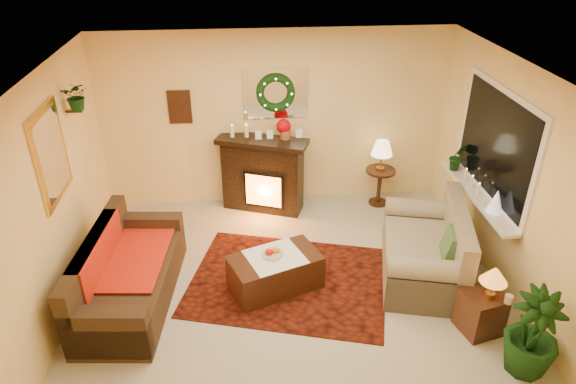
{
  "coord_description": "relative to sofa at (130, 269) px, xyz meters",
  "views": [
    {
      "loc": [
        -0.48,
        -4.75,
        3.98
      ],
      "look_at": [
        0.0,
        0.35,
        1.15
      ],
      "focal_mm": 32.0,
      "sensor_mm": 36.0,
      "label": 1
    }
  ],
  "objects": [
    {
      "name": "floor",
      "position": [
        1.82,
        -0.03,
        -0.43
      ],
      "size": [
        5.0,
        5.0,
        0.0
      ],
      "primitive_type": "plane",
      "color": "beige",
      "rests_on": "ground"
    },
    {
      "name": "ceiling",
      "position": [
        1.82,
        -0.03,
        2.17
      ],
      "size": [
        5.0,
        5.0,
        0.0
      ],
      "primitive_type": "plane",
      "color": "white",
      "rests_on": "ground"
    },
    {
      "name": "wall_back",
      "position": [
        1.82,
        2.22,
        0.87
      ],
      "size": [
        5.0,
        5.0,
        0.0
      ],
      "primitive_type": "plane",
      "color": "#EFD88C",
      "rests_on": "ground"
    },
    {
      "name": "wall_front",
      "position": [
        1.82,
        -2.28,
        0.87
      ],
      "size": [
        5.0,
        5.0,
        0.0
      ],
      "primitive_type": "plane",
      "color": "#EFD88C",
      "rests_on": "ground"
    },
    {
      "name": "wall_left",
      "position": [
        -0.68,
        -0.03,
        0.87
      ],
      "size": [
        4.5,
        4.5,
        0.0
      ],
      "primitive_type": "plane",
      "color": "#EFD88C",
      "rests_on": "ground"
    },
    {
      "name": "wall_right",
      "position": [
        4.32,
        -0.03,
        0.87
      ],
      "size": [
        4.5,
        4.5,
        0.0
      ],
      "primitive_type": "plane",
      "color": "#EFD88C",
      "rests_on": "ground"
    },
    {
      "name": "area_rug",
      "position": [
        1.81,
        0.15,
        -0.42
      ],
      "size": [
        2.72,
        2.31,
        0.01
      ],
      "primitive_type": "cube",
      "rotation": [
        0.0,
        0.0,
        -0.27
      ],
      "color": "maroon",
      "rests_on": "floor"
    },
    {
      "name": "sofa",
      "position": [
        0.0,
        0.0,
        0.0
      ],
      "size": [
        1.04,
        2.03,
        0.84
      ],
      "primitive_type": "cube",
      "rotation": [
        0.0,
        0.0,
        -0.1
      ],
      "color": "brown",
      "rests_on": "floor"
    },
    {
      "name": "red_throw",
      "position": [
        -0.02,
        0.19,
        0.03
      ],
      "size": [
        0.78,
        1.27,
        0.02
      ],
      "primitive_type": "cube",
      "color": "red",
      "rests_on": "sofa"
    },
    {
      "name": "fireplace",
      "position": [
        1.6,
        1.95,
        0.12
      ],
      "size": [
        1.21,
        0.75,
        1.06
      ],
      "primitive_type": "cube",
      "rotation": [
        0.0,
        0.0,
        -0.36
      ],
      "color": "black",
      "rests_on": "floor"
    },
    {
      "name": "poinsettia",
      "position": [
        1.91,
        1.97,
        0.87
      ],
      "size": [
        0.21,
        0.21,
        0.21
      ],
      "primitive_type": "sphere",
      "color": "#BD0004",
      "rests_on": "fireplace"
    },
    {
      "name": "mantel_candle_a",
      "position": [
        1.19,
        1.95,
        0.83
      ],
      "size": [
        0.06,
        0.06,
        0.17
      ],
      "primitive_type": "cylinder",
      "color": "beige",
      "rests_on": "fireplace"
    },
    {
      "name": "mantel_candle_b",
      "position": [
        1.39,
        1.94,
        0.83
      ],
      "size": [
        0.06,
        0.06,
        0.18
      ],
      "primitive_type": "cylinder",
      "color": "beige",
      "rests_on": "fireplace"
    },
    {
      "name": "mantel_mirror",
      "position": [
        1.82,
        2.2,
        1.27
      ],
      "size": [
        0.92,
        0.02,
        0.72
      ],
      "primitive_type": "cube",
      "color": "white",
      "rests_on": "wall_back"
    },
    {
      "name": "wreath",
      "position": [
        1.82,
        2.16,
        1.29
      ],
      "size": [
        0.55,
        0.11,
        0.55
      ],
      "primitive_type": "torus",
      "rotation": [
        1.57,
        0.0,
        0.0
      ],
      "color": "#194719",
      "rests_on": "wall_back"
    },
    {
      "name": "wall_art",
      "position": [
        0.47,
        2.2,
        1.12
      ],
      "size": [
        0.32,
        0.03,
        0.48
      ],
      "primitive_type": "cube",
      "color": "#381E11",
      "rests_on": "wall_back"
    },
    {
      "name": "gold_mirror",
      "position": [
        -0.66,
        0.27,
        1.32
      ],
      "size": [
        0.03,
        0.84,
        1.0
      ],
      "primitive_type": "cube",
      "color": "gold",
      "rests_on": "wall_left"
    },
    {
      "name": "hanging_plant",
      "position": [
        -0.52,
        1.02,
        1.54
      ],
      "size": [
        0.33,
        0.28,
        0.36
      ],
      "primitive_type": "imported",
      "color": "#194719",
      "rests_on": "wall_left"
    },
    {
      "name": "loveseat",
      "position": [
        3.46,
        0.16,
        -0.01
      ],
      "size": [
        1.27,
        1.75,
        0.91
      ],
      "primitive_type": "cube",
      "rotation": [
        0.0,
        0.0,
        -0.25
      ],
      "color": "#91725F",
      "rests_on": "floor"
    },
    {
      "name": "window_frame",
      "position": [
        4.31,
        0.52,
        1.12
      ],
      "size": [
        0.03,
        1.86,
        1.36
      ],
      "primitive_type": "cube",
      "color": "white",
      "rests_on": "wall_right"
    },
    {
      "name": "window_glass",
      "position": [
        4.29,
        0.52,
        1.12
      ],
      "size": [
        0.02,
        1.7,
        1.22
      ],
      "primitive_type": "cube",
      "color": "black",
      "rests_on": "wall_right"
    },
    {
      "name": "window_sill",
      "position": [
        4.2,
        0.52,
        0.44
      ],
      "size": [
        0.22,
        1.86,
        0.04
      ],
      "primitive_type": "cube",
      "color": "white",
      "rests_on": "wall_right"
    },
    {
      "name": "mini_tree",
      "position": [
        4.21,
        0.09,
        0.61
      ],
      "size": [
        0.18,
        0.18,
        0.27
      ],
      "primitive_type": "cone",
      "color": "white",
      "rests_on": "window_sill"
    },
    {
      "name": "sill_plant",
      "position": [
        4.18,
        1.2,
        0.66
      ],
      "size": [
        0.28,
        0.22,
        0.5
      ],
      "primitive_type": "imported",
      "color": "#183715",
      "rests_on": "window_sill"
    },
    {
      "name": "side_table_round",
      "position": [
        3.36,
        1.91,
        -0.1
      ],
      "size": [
        0.59,
        0.59,
        0.58
      ],
      "primitive_type": "cylinder",
      "rotation": [
        0.0,
        0.0,
        0.42
      ],
      "color": "#533211",
      "rests_on": "floor"
    },
    {
      "name": "lamp_cream",
      "position": [
        3.35,
        1.89,
        0.45
      ],
      "size": [
        0.31,
        0.31,
        0.48
      ],
      "primitive_type": "cone",
      "color": "#FFECA0",
      "rests_on": "side_table_round"
    },
    {
      "name": "end_table_square",
      "position": [
        3.76,
        -0.85,
        -0.16
      ],
      "size": [
        0.47,
        0.47,
        0.48
      ],
      "primitive_type": "cube",
      "rotation": [
        0.0,
        0.0,
        0.24
      ],
      "color": "black",
      "rests_on": "floor"
    },
    {
      "name": "lamp_tiffany",
      "position": [
        3.8,
        -0.89,
        0.32
      ],
      "size": [
        0.28,
        0.28,
        0.41
      ],
      "primitive_type": "cone",
      "color": "orange",
      "rests_on": "end_table_square"
    },
    {
      "name": "coffee_table",
      "position": [
        1.65,
        0.06,
        -0.22
      ],
      "size": [
        1.17,
        0.9,
        0.44
      ],
      "primitive_type": "cube",
      "rotation": [
        0.0,
        0.0,
        0.37
      ],
      "color": "black",
      "rests_on": "floor"
    },
    {
      "name": "fruit_bowl",
      "position": [
        1.62,
        0.08,
        0.02
      ],
      "size": [
        0.24,
        0.24,
        0.06
      ],
      "primitive_type": "cylinder",
      "color": "#B4BA95",
      "rests_on": "coffee_table"
    },
    {
      "name": "floor_palm",
      "position": [
        3.99,
        -1.42,
        0.02
      ],
      "size": [
        1.67,
        1.67,
        2.76
      ],
      "primitive_type": "imported",
      "rotation": [
        0.0,
        0.0,
        0.08
      ],
      "color": "#23511F",
      "rests_on": "floor"
    }
  ]
}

